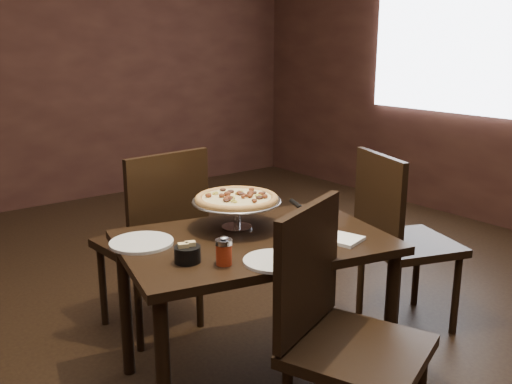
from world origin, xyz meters
TOP-DOWN VIEW (x-y plane):
  - room at (0.06, 0.03)m, footprint 6.04×7.04m
  - dining_table at (0.02, 0.01)m, footprint 1.24×0.97m
  - pizza_stand at (0.04, 0.17)m, footprint 0.40×0.40m
  - parmesan_shaker at (-0.24, -0.13)m, footprint 0.05×0.05m
  - pepper_flake_shaker at (-0.25, -0.15)m, footprint 0.06×0.06m
  - packet_caddy at (-0.34, -0.05)m, footprint 0.10×0.10m
  - napkin_stack at (0.29, -0.24)m, footprint 0.17×0.17m
  - plate_left at (-0.39, 0.24)m, footprint 0.26×0.26m
  - plate_near at (-0.09, -0.25)m, footprint 0.24×0.24m
  - serving_spatula at (0.20, -0.05)m, footprint 0.16×0.16m
  - chair_far at (-0.08, 0.70)m, footprint 0.49×0.49m
  - chair_near at (-0.03, -0.54)m, footprint 0.58×0.58m
  - chair_side at (0.94, -0.02)m, footprint 0.57×0.57m

SIDE VIEW (x-z plane):
  - chair_side at x=0.94m, z-range 0.04..1.00m
  - chair_near at x=-0.03m, z-range 0.04..1.00m
  - chair_far at x=-0.08m, z-range 0.05..1.02m
  - dining_table at x=0.02m, z-range 0.25..0.94m
  - plate_near at x=-0.09m, z-range 0.69..0.70m
  - plate_left at x=-0.39m, z-range 0.69..0.70m
  - napkin_stack at x=0.29m, z-range 0.69..0.70m
  - packet_caddy at x=-0.34m, z-range 0.68..0.76m
  - parmesan_shaker at x=-0.24m, z-range 0.69..0.78m
  - pepper_flake_shaker at x=-0.25m, z-range 0.69..0.80m
  - serving_spatula at x=0.20m, z-range 0.81..0.83m
  - pizza_stand at x=0.04m, z-range 0.74..0.90m
  - room at x=0.06m, z-range -0.02..2.82m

